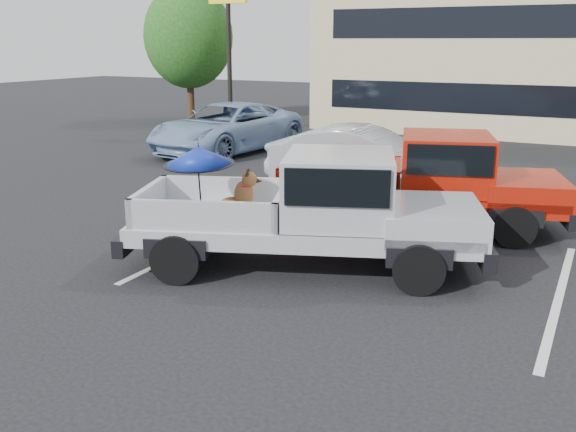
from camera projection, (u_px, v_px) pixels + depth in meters
name	position (u px, v px, depth m)	size (l,w,h in m)	color
ground	(311.00, 309.00, 8.79)	(90.00, 90.00, 0.00)	black
stripe_left	(209.00, 240.00, 11.83)	(0.12, 5.00, 0.01)	silver
stripe_right	(559.00, 297.00, 9.20)	(0.12, 5.00, 0.01)	silver
motel_sign	(228.00, 10.00, 23.97)	(1.60, 0.22, 6.00)	black
tree_left	(188.00, 37.00, 28.55)	(3.96, 3.96, 6.02)	#332114
silver_pickup	(323.00, 205.00, 10.12)	(6.02, 3.81, 2.06)	black
red_pickup	(436.00, 178.00, 12.27)	(5.96, 3.50, 1.86)	black
silver_sedan	(364.00, 159.00, 15.65)	(1.63, 4.69, 1.54)	#A3A5AA
blue_suv	(227.00, 128.00, 21.03)	(2.65, 5.75, 1.60)	#819BC1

